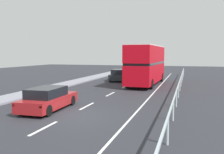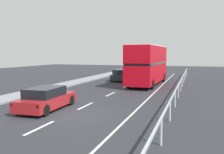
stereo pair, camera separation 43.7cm
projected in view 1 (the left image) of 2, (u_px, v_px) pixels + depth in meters
ground_plane at (71, 115)px, 13.89m from camera, size 74.43×120.00×0.10m
lane_paint_markings at (138, 93)px, 21.23m from camera, size 3.53×46.00×0.01m
bridge_side_railing at (179, 84)px, 20.76m from camera, size 0.10×42.00×1.06m
double_decker_bus_red at (147, 64)px, 27.23m from camera, size 2.90×10.22×4.29m
hatchback_car_near at (48, 99)px, 14.94m from camera, size 1.98×4.60×1.37m
sedan_car_ahead at (119, 75)px, 31.09m from camera, size 1.89×4.13×1.46m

